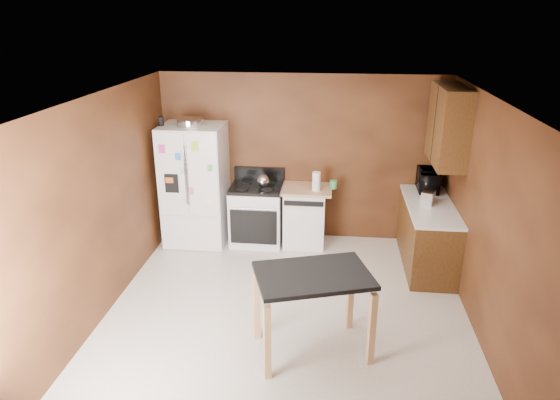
% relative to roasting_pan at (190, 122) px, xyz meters
% --- Properties ---
extents(floor, '(4.50, 4.50, 0.00)m').
position_rel_roasting_pan_xyz_m(floor, '(1.56, -1.84, -1.85)').
color(floor, silver).
rests_on(floor, ground).
extents(ceiling, '(4.50, 4.50, 0.00)m').
position_rel_roasting_pan_xyz_m(ceiling, '(1.56, -1.84, 0.65)').
color(ceiling, white).
rests_on(ceiling, ground).
extents(wall_back, '(4.20, 0.00, 4.20)m').
position_rel_roasting_pan_xyz_m(wall_back, '(1.56, 0.41, -0.60)').
color(wall_back, brown).
rests_on(wall_back, ground).
extents(wall_front, '(4.20, 0.00, 4.20)m').
position_rel_roasting_pan_xyz_m(wall_front, '(1.56, -4.09, -0.60)').
color(wall_front, brown).
rests_on(wall_front, ground).
extents(wall_left, '(0.00, 4.50, 4.50)m').
position_rel_roasting_pan_xyz_m(wall_left, '(-0.54, -1.84, -0.60)').
color(wall_left, brown).
rests_on(wall_left, ground).
extents(wall_right, '(0.00, 4.50, 4.50)m').
position_rel_roasting_pan_xyz_m(wall_right, '(3.66, -1.84, -0.60)').
color(wall_right, brown).
rests_on(wall_right, ground).
extents(roasting_pan, '(0.37, 0.37, 0.09)m').
position_rel_roasting_pan_xyz_m(roasting_pan, '(0.00, 0.00, 0.00)').
color(roasting_pan, silver).
rests_on(roasting_pan, refrigerator).
extents(pen_cup, '(0.08, 0.08, 0.13)m').
position_rel_roasting_pan_xyz_m(pen_cup, '(-0.41, -0.04, 0.02)').
color(pen_cup, black).
rests_on(pen_cup, refrigerator).
extents(kettle, '(0.19, 0.19, 0.19)m').
position_rel_roasting_pan_xyz_m(kettle, '(1.03, 0.04, -0.85)').
color(kettle, silver).
rests_on(kettle, gas_range).
extents(paper_towel, '(0.13, 0.13, 0.28)m').
position_rel_roasting_pan_xyz_m(paper_towel, '(1.81, 0.01, -0.82)').
color(paper_towel, white).
rests_on(paper_towel, dishwasher).
extents(green_canister, '(0.13, 0.13, 0.12)m').
position_rel_roasting_pan_xyz_m(green_canister, '(2.05, 0.13, -0.90)').
color(green_canister, '#3B9951').
rests_on(green_canister, dishwasher).
extents(toaster, '(0.23, 0.28, 0.18)m').
position_rel_roasting_pan_xyz_m(toaster, '(3.32, -0.37, -0.86)').
color(toaster, silver).
rests_on(toaster, right_cabinets).
extents(microwave, '(0.35, 0.51, 0.28)m').
position_rel_roasting_pan_xyz_m(microwave, '(3.40, 0.19, -0.81)').
color(microwave, black).
rests_on(microwave, right_cabinets).
extents(refrigerator, '(0.90, 0.80, 1.80)m').
position_rel_roasting_pan_xyz_m(refrigerator, '(0.01, 0.02, -0.95)').
color(refrigerator, white).
rests_on(refrigerator, ground).
extents(gas_range, '(0.76, 0.68, 1.10)m').
position_rel_roasting_pan_xyz_m(gas_range, '(0.92, 0.08, -1.38)').
color(gas_range, white).
rests_on(gas_range, ground).
extents(dishwasher, '(0.78, 0.63, 0.89)m').
position_rel_roasting_pan_xyz_m(dishwasher, '(1.64, 0.11, -1.39)').
color(dishwasher, white).
rests_on(dishwasher, ground).
extents(right_cabinets, '(0.63, 1.58, 2.45)m').
position_rel_roasting_pan_xyz_m(right_cabinets, '(3.40, -0.36, -0.94)').
color(right_cabinets, brown).
rests_on(right_cabinets, ground).
extents(island, '(1.29, 1.05, 0.91)m').
position_rel_roasting_pan_xyz_m(island, '(1.88, -2.46, -1.09)').
color(island, black).
rests_on(island, ground).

